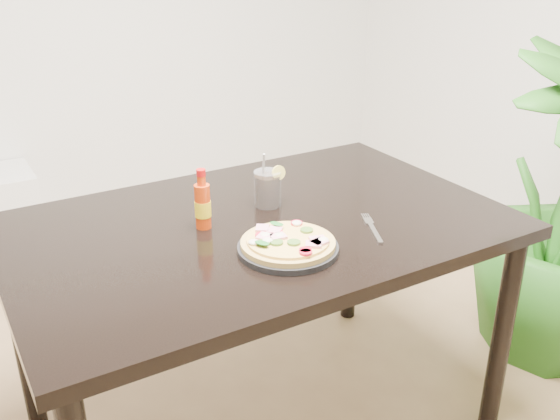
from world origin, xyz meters
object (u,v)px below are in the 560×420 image
pizza (288,242)px  dining_table (259,247)px  fork (372,227)px  plate (288,249)px  hot_sauce_bottle (203,205)px  cola_cup (268,189)px

pizza → dining_table: bearing=82.7°
pizza → fork: size_ratio=1.37×
plate → fork: plate is taller
pizza → hot_sauce_bottle: (-0.13, 0.24, 0.04)m
hot_sauce_bottle → cola_cup: same height
cola_cup → fork: size_ratio=0.97×
hot_sauce_bottle → fork: hot_sauce_bottle is taller
dining_table → hot_sauce_bottle: bearing=164.8°
pizza → fork: pizza is taller
dining_table → fork: fork is taller
plate → fork: size_ratio=1.47×
fork → pizza: bearing=-155.6°
dining_table → fork: size_ratio=7.85×
fork → cola_cup: bearing=144.8°
pizza → cola_cup: cola_cup is taller
plate → cola_cup: cola_cup is taller
plate → hot_sauce_bottle: (-0.13, 0.24, 0.06)m
pizza → hot_sauce_bottle: hot_sauce_bottle is taller
dining_table → hot_sauce_bottle: (-0.15, 0.04, 0.15)m
hot_sauce_bottle → fork: size_ratio=0.97×
plate → pizza: pizza is taller
pizza → cola_cup: (0.11, 0.29, 0.02)m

